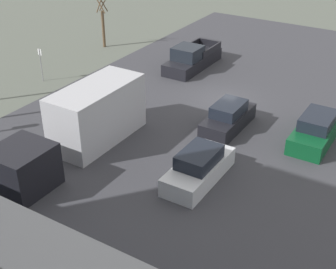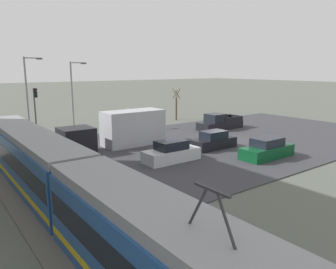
% 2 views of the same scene
% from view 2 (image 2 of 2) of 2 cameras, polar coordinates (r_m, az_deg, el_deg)
% --- Properties ---
extents(ground_plane, '(320.00, 320.00, 0.00)m').
position_cam_2_polar(ground_plane, '(33.21, 9.67, -1.05)').
color(ground_plane, '#565B51').
extents(road_surface, '(20.87, 38.98, 0.08)m').
position_cam_2_polar(road_surface, '(33.20, 9.67, -0.98)').
color(road_surface, '#38383D').
rests_on(road_surface, ground).
extents(rail_bed, '(69.74, 4.40, 0.22)m').
position_cam_2_polar(rail_bed, '(23.86, -23.33, -6.65)').
color(rail_bed, '#5B5954').
rests_on(rail_bed, ground).
extents(light_rail_tram, '(32.03, 2.58, 4.34)m').
position_cam_2_polar(light_rail_tram, '(14.95, -15.22, -10.25)').
color(light_rail_tram, '#235193').
rests_on(light_rail_tram, ground).
extents(box_truck, '(2.52, 9.67, 3.19)m').
position_cam_2_polar(box_truck, '(30.02, -8.27, 0.70)').
color(box_truck, black).
rests_on(box_truck, ground).
extents(pickup_truck, '(2.07, 5.81, 1.86)m').
position_cam_2_polar(pickup_truck, '(39.05, 8.93, 1.99)').
color(pickup_truck, black).
rests_on(pickup_truck, ground).
extents(sedan_car_0, '(1.81, 4.47, 1.61)m').
position_cam_2_polar(sedan_car_0, '(25.11, 0.58, -3.17)').
color(sedan_car_0, silver).
rests_on(sedan_car_0, ground).
extents(sedan_car_1, '(1.88, 4.77, 1.61)m').
position_cam_2_polar(sedan_car_1, '(27.28, 16.84, -2.49)').
color(sedan_car_1, '#0C4723').
rests_on(sedan_car_1, ground).
extents(sedan_car_2, '(1.72, 4.29, 1.57)m').
position_cam_2_polar(sedan_car_2, '(29.43, 7.93, -1.14)').
color(sedan_car_2, black).
rests_on(sedan_car_2, ground).
extents(traffic_light_pole, '(0.28, 0.47, 5.13)m').
position_cam_2_polar(traffic_light_pole, '(36.02, -22.07, 4.62)').
color(traffic_light_pole, '#47474C').
rests_on(traffic_light_pole, ground).
extents(street_tree, '(1.05, 0.87, 4.42)m').
position_cam_2_polar(street_tree, '(45.81, 1.44, 5.05)').
color(street_tree, brown).
rests_on(street_tree, ground).
extents(street_lamp_near_crossing, '(0.36, 1.95, 7.86)m').
position_cam_2_polar(street_lamp_near_crossing, '(39.53, -16.11, 7.30)').
color(street_lamp_near_crossing, gray).
rests_on(street_lamp_near_crossing, ground).
extents(street_lamp_mid_block, '(0.36, 1.95, 8.30)m').
position_cam_2_polar(street_lamp_mid_block, '(38.22, -23.13, 7.06)').
color(street_lamp_mid_block, gray).
rests_on(street_lamp_mid_block, ground).
extents(no_parking_sign, '(0.32, 0.08, 2.38)m').
position_cam_2_polar(no_parking_sign, '(40.51, -6.98, 3.33)').
color(no_parking_sign, gray).
rests_on(no_parking_sign, ground).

